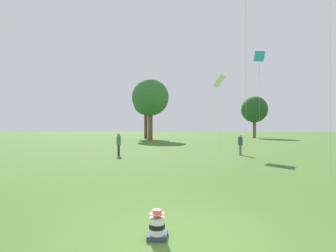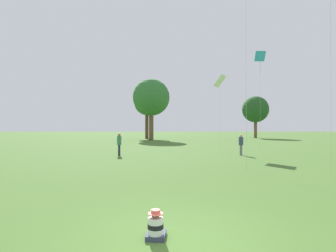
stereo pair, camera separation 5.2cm
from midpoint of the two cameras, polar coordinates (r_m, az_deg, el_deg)
ground_plane at (r=5.54m, az=1.81°, el=-23.80°), size 300.00×300.00×0.00m
seated_toddler at (r=5.56m, az=-2.66°, el=-21.01°), size 0.42×0.50×0.59m
person_standing_2 at (r=21.89m, az=15.41°, el=-3.57°), size 0.49×0.49×1.67m
person_standing_3 at (r=21.03m, az=-10.76°, el=-3.51°), size 0.46×0.46×1.77m
kite_0 at (r=24.16m, az=11.03°, el=9.38°), size 1.35×1.49×6.88m
kite_1 at (r=27.14m, az=19.21°, el=13.60°), size 0.99×0.50×9.47m
distant_tree_0 at (r=53.43m, az=-4.86°, el=5.01°), size 5.08×5.08×9.88m
distant_tree_1 at (r=60.05m, az=18.27°, el=3.42°), size 5.68×5.68×9.09m
distant_tree_2 at (r=47.02m, az=-3.90°, el=6.17°), size 6.57×6.57×10.95m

